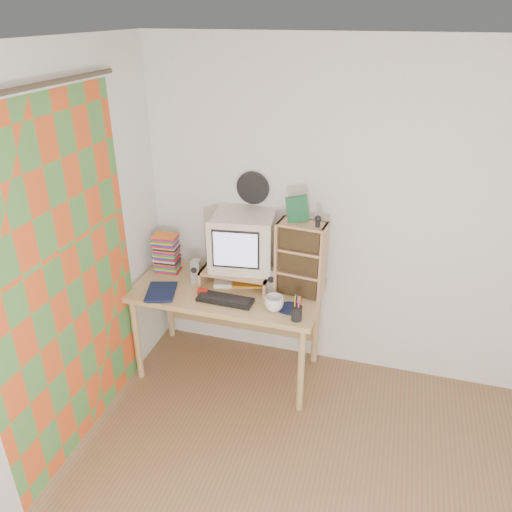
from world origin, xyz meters
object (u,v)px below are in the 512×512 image
Objects in this scene: dvd_stack at (167,256)px; diary at (147,290)px; cd_rack at (301,259)px; keyboard at (225,300)px; mug at (274,303)px; crt_monitor at (243,241)px; desk at (230,299)px.

dvd_stack reaches higher than diary.
dvd_stack is at bearing -176.20° from cd_rack.
keyboard is at bearing -145.23° from cd_rack.
keyboard is at bearing -11.00° from diary.
cd_rack is 0.38m from mug.
keyboard is 0.68m from dvd_stack.
mug is (0.36, -0.01, 0.04)m from keyboard.
cd_rack is (1.08, -0.04, 0.15)m from dvd_stack.
cd_rack reaches higher than keyboard.
cd_rack is 2.22× the size of diary.
dvd_stack is (-0.59, 0.31, 0.12)m from keyboard.
dvd_stack is 0.46× the size of cd_rack.
mug is at bearing -13.71° from diary.
crt_monitor is 1.75× the size of diary.
keyboard is 1.61× the size of diary.
cd_rack is 4.17× the size of mug.
dvd_stack is at bearing 154.46° from keyboard.
cd_rack is 1.15m from diary.
desk is 2.52× the size of cd_rack.
dvd_stack is (-0.54, 0.06, 0.26)m from desk.
crt_monitor is at bearing 46.57° from desk.
keyboard is 1.57× the size of dvd_stack.
diary is at bearing -177.20° from mug.
mug is (0.41, -0.25, 0.19)m from desk.
crt_monitor is 0.55m from mug.
crt_monitor is 0.66m from dvd_stack.
desk is 3.18× the size of crt_monitor.
desk is 3.46× the size of keyboard.
dvd_stack reaches higher than mug.
desk is at bearing 12.72° from diary.
mug is 0.53× the size of diary.
dvd_stack is 1.01m from mug.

